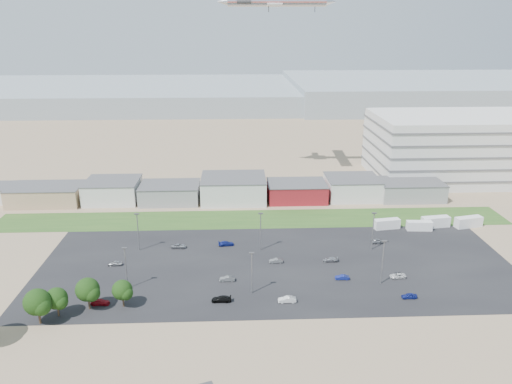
{
  "coord_description": "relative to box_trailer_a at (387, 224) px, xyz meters",
  "views": [
    {
      "loc": [
        -5.13,
        -94.36,
        57.95
      ],
      "look_at": [
        -0.22,
        22.0,
        19.04
      ],
      "focal_mm": 35.0,
      "sensor_mm": 36.0,
      "label": 1
    }
  ],
  "objects": [
    {
      "name": "parked_car_8",
      "position": [
        -5.53,
        -10.59,
        -0.81
      ],
      "size": [
        3.82,
        1.59,
        1.29
      ],
      "primitive_type": "imported",
      "rotation": [
        0.0,
        0.0,
        1.59
      ],
      "color": "#A5A5AA",
      "rests_on": "ground"
    },
    {
      "name": "tree_mid",
      "position": [
        -82.73,
        -44.33,
        2.22
      ],
      "size": [
        4.9,
        4.9,
        7.35
      ],
      "primitive_type": null,
      "color": "black",
      "rests_on": "ground"
    },
    {
      "name": "parked_car_12",
      "position": [
        -21.02,
        -21.36,
        -0.89
      ],
      "size": [
        3.88,
        1.61,
        1.12
      ],
      "primitive_type": "imported",
      "rotation": [
        0.0,
        0.0,
        -1.58
      ],
      "color": "#A5A5AA",
      "rests_on": "ground"
    },
    {
      "name": "lightpole_back_l",
      "position": [
        -71.6,
        -12.27,
        3.85
      ],
      "size": [
        1.25,
        0.52,
        10.62
      ],
      "primitive_type": null,
      "color": "slate",
      "rests_on": "ground"
    },
    {
      "name": "lightpole_back_r",
      "position": [
        -8.41,
        -14.54,
        3.89
      ],
      "size": [
        1.26,
        0.52,
        10.69
      ],
      "primitive_type": null,
      "color": "slate",
      "rests_on": "ground"
    },
    {
      "name": "airliner",
      "position": [
        -29.52,
        54.37,
        64.71
      ],
      "size": [
        44.67,
        31.56,
        12.8
      ],
      "primitive_type": null,
      "rotation": [
        0.0,
        0.0,
        -0.05
      ],
      "color": "silver"
    },
    {
      "name": "hills_backdrop",
      "position": [
        -0.0,
        272.26,
        3.05
      ],
      "size": [
        700.0,
        200.0,
        9.0
      ],
      "primitive_type": null,
      "color": "gray",
      "rests_on": "ground"
    },
    {
      "name": "parked_car_7",
      "position": [
        -35.09,
        -21.45,
        -0.88
      ],
      "size": [
        3.51,
        1.24,
        1.15
      ],
      "primitive_type": "imported",
      "rotation": [
        0.0,
        0.0,
        -1.56
      ],
      "color": "#595B5E",
      "rests_on": "ground"
    },
    {
      "name": "box_trailer_c",
      "position": [
        15.14,
        0.7,
        0.14
      ],
      "size": [
        8.78,
        3.87,
        3.18
      ],
      "primitive_type": null,
      "rotation": [
        0.0,
        0.0,
        0.15
      ],
      "color": "silver",
      "rests_on": "ground"
    },
    {
      "name": "parked_car_13",
      "position": [
        -34.2,
        -40.8,
        -0.8
      ],
      "size": [
        4.0,
        1.47,
        1.31
      ],
      "primitive_type": "imported",
      "rotation": [
        0.0,
        0.0,
        -1.55
      ],
      "color": "silver",
      "rests_on": "ground"
    },
    {
      "name": "parked_car_9",
      "position": [
        -61.07,
        -11.35,
        -0.88
      ],
      "size": [
        4.2,
        2.07,
        1.15
      ],
      "primitive_type": "imported",
      "rotation": [
        0.0,
        0.0,
        1.53
      ],
      "color": "#A5A5AA",
      "rests_on": "ground"
    },
    {
      "name": "box_trailer_a",
      "position": [
        0.0,
        0.0,
        0.0
      ],
      "size": [
        8.05,
        3.64,
        2.91
      ],
      "primitive_type": null,
      "rotation": [
        0.0,
        0.0,
        0.16
      ],
      "color": "silver",
      "rests_on": "ground"
    },
    {
      "name": "building_row",
      "position": [
        -57.0,
        28.26,
        2.55
      ],
      "size": [
        170.0,
        20.0,
        8.0
      ],
      "primitive_type": null,
      "color": "silver",
      "rests_on": "ground"
    },
    {
      "name": "lightpole_front_m",
      "position": [
        -41.86,
        -36.49,
        3.61
      ],
      "size": [
        1.19,
        0.5,
        10.12
      ],
      "primitive_type": null,
      "color": "slate",
      "rests_on": "ground"
    },
    {
      "name": "parked_car_2",
      "position": [
        -6.72,
        -40.3,
        -0.87
      ],
      "size": [
        3.46,
        1.4,
        1.18
      ],
      "primitive_type": "imported",
      "rotation": [
        0.0,
        0.0,
        -1.57
      ],
      "color": "navy",
      "rests_on": "ground"
    },
    {
      "name": "parking_lot",
      "position": [
        -35.0,
        -22.74,
        -1.45
      ],
      "size": [
        120.0,
        50.0,
        0.01
      ],
      "primitive_type": "cube",
      "color": "black",
      "rests_on": "ground"
    },
    {
      "name": "parked_car_4",
      "position": [
        -47.54,
        -30.64,
        -0.85
      ],
      "size": [
        3.7,
        1.33,
        1.21
      ],
      "primitive_type": "imported",
      "rotation": [
        0.0,
        0.0,
        -1.58
      ],
      "color": "#595B5E",
      "rests_on": "ground"
    },
    {
      "name": "tree_right",
      "position": [
        -77.02,
        -41.75,
        2.64
      ],
      "size": [
        5.46,
        5.46,
        8.2
      ],
      "primitive_type": null,
      "color": "black",
      "rests_on": "ground"
    },
    {
      "name": "parked_car_1",
      "position": [
        -19.92,
        -31.01,
        -0.89
      ],
      "size": [
        3.47,
        1.34,
        1.13
      ],
      "primitive_type": "imported",
      "rotation": [
        0.0,
        0.0,
        -1.61
      ],
      "color": "navy",
      "rests_on": "ground"
    },
    {
      "name": "parked_car_6",
      "position": [
        -48.08,
        -10.32,
        -0.83
      ],
      "size": [
        4.45,
        2.19,
        1.24
      ],
      "primitive_type": "imported",
      "rotation": [
        0.0,
        0.0,
        1.68
      ],
      "color": "navy",
      "rests_on": "ground"
    },
    {
      "name": "parked_car_5",
      "position": [
        -76.16,
        -21.25,
        -0.85
      ],
      "size": [
        3.57,
        1.46,
        1.21
      ],
      "primitive_type": "imported",
      "rotation": [
        0.0,
        0.0,
        -1.56
      ],
      "color": "#A5A5AA",
      "rests_on": "ground"
    },
    {
      "name": "grass_strip",
      "position": [
        -40.0,
        9.26,
        -1.44
      ],
      "size": [
        160.0,
        16.0,
        0.02
      ],
      "primitive_type": "cube",
      "color": "#2A501E",
      "rests_on": "ground"
    },
    {
      "name": "parked_car_0",
      "position": [
        -6.35,
        -30.8,
        -0.91
      ],
      "size": [
        4.02,
        2.06,
        1.09
      ],
      "primitive_type": "imported",
      "rotation": [
        0.0,
        0.0,
        -1.5
      ],
      "color": "silver",
      "rests_on": "ground"
    },
    {
      "name": "box_trailer_d",
      "position": [
        25.07,
        0.2,
        0.12
      ],
      "size": [
        8.78,
        4.43,
        3.15
      ],
      "primitive_type": null,
      "rotation": [
        0.0,
        0.0,
        0.22
      ],
      "color": "silver",
      "rests_on": "ground"
    },
    {
      "name": "lightpole_front_l",
      "position": [
        -70.61,
        -33.05,
        3.68
      ],
      "size": [
        1.21,
        0.5,
        10.26
      ],
      "primitive_type": null,
      "color": "slate",
      "rests_on": "ground"
    },
    {
      "name": "parking_garage",
      "position": [
        50.0,
        52.26,
        11.05
      ],
      "size": [
        80.0,
        40.0,
        25.0
      ],
      "primitive_type": "cube",
      "color": "silver",
      "rests_on": "ground"
    },
    {
      "name": "tree_near",
      "position": [
        -69.9,
        -41.09,
        2.08
      ],
      "size": [
        4.71,
        4.71,
        7.06
      ],
      "primitive_type": null,
      "color": "black",
      "rests_on": "ground"
    },
    {
      "name": "lightpole_front_r",
      "position": [
        -11.17,
        -33.31,
        4.05
      ],
      "size": [
        1.3,
        0.54,
        11.01
      ],
      "primitive_type": null,
      "color": "slate",
      "rests_on": "ground"
    },
    {
      "name": "parked_car_3",
      "position": [
        -48.71,
        -39.95,
        -0.82
      ],
      "size": [
        4.45,
        1.92,
        1.28
      ],
      "primitive_type": "imported",
      "rotation": [
        0.0,
        0.0,
        -1.6
      ],
      "color": "black",
      "rests_on": "ground"
    },
    {
      "name": "box_trailer_b",
      "position": [
        9.3,
        -1.67,
        -0.07
      ],
      "size": [
        7.52,
        2.81,
        2.77
      ],
      "primitive_type": null,
      "rotation": [
        0.0,
        0.0,
        -0.07
      ],
      "color": "silver",
      "rests_on": "ground"
    },
    {
      "name": "parked_car_10",
      "position": [
        -75.15,
        -40.09,
        -0.86
      ],
      "size": [
        4.16,
        1.77,
        1.2
      ],
      "primitive_type": "imported",
      "rotation": [
        0.0,
        0.0,
        1.55
      ],
      "color": "maroon",
      "rests_on": "ground"
    },
    {
      "name": "tree_left",
      "position": [
        -85.6,
        -46.96,
        2.92
      ],
      "size": [
        5.83,
        5.83,
        8.75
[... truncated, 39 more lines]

